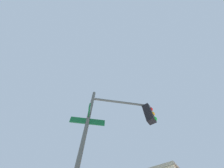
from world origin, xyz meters
The scene contains 1 object.
traffic_signal_near centered at (-6.40, -6.65, 3.98)m, with size 2.15×2.22×5.66m.
Camera 1 is at (-4.77, -9.26, 1.73)m, focal length 17.86 mm.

